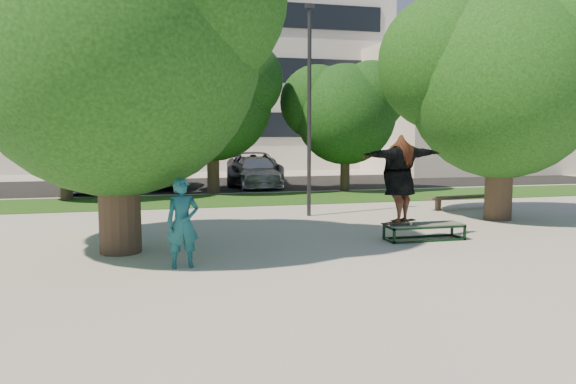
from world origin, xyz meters
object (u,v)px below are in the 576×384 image
object	(u,v)px
car_silver_b	(256,172)
car_dark	(166,171)
tree_left	(110,33)
lamppost	(309,109)
grind_box	(424,232)
car_silver_a	(96,177)
tree_right	(498,74)
car_grey	(254,168)
bench	(464,198)
bystander	(183,223)

from	to	relation	value
car_silver_b	car_dark	bearing A→B (deg)	174.44
tree_left	lamppost	distance (m)	6.70
grind_box	car_silver_a	distance (m)	15.28
tree_right	car_grey	world-z (taller)	tree_right
tree_right	lamppost	xyz separation A→B (m)	(-4.92, 1.92, -0.94)
lamppost	bench	bearing A→B (deg)	2.90
car_silver_a	bystander	bearing A→B (deg)	-75.35
tree_right	grind_box	distance (m)	5.70
lamppost	car_grey	size ratio (longest dim) A/B	1.10
car_grey	car_silver_b	bearing A→B (deg)	-86.92
bench	tree_left	bearing A→B (deg)	-166.88
tree_left	bystander	distance (m)	4.19
car_dark	car_silver_b	bearing A→B (deg)	-2.45
tree_right	grind_box	bearing A→B (deg)	-145.28
car_silver_a	car_dark	world-z (taller)	car_dark
lamppost	car_silver_a	xyz separation A→B (m)	(-6.68, 8.61, -2.51)
lamppost	grind_box	bearing A→B (deg)	-70.70
grind_box	car_silver_b	xyz separation A→B (m)	(-1.23, 13.72, 0.49)
grind_box	car_silver_a	world-z (taller)	car_silver_a
bench	car_silver_a	world-z (taller)	car_silver_a
bystander	car_dark	world-z (taller)	bystander
lamppost	car_dark	xyz separation A→B (m)	(-3.77, 9.98, -2.42)
car_dark	car_grey	distance (m)	4.19
bystander	car_silver_a	world-z (taller)	bystander
car_silver_a	car_dark	distance (m)	3.22
tree_left	tree_right	xyz separation A→B (m)	(10.21, 1.99, -0.33)
grind_box	car_grey	world-z (taller)	car_grey
tree_left	tree_right	size ratio (longest dim) A/B	1.09
tree_right	car_silver_a	distance (m)	16.04
grind_box	bystander	world-z (taller)	bystander
tree_right	car_dark	xyz separation A→B (m)	(-8.69, 11.90, -3.36)
car_grey	lamppost	bearing A→B (deg)	-84.01
car_silver_a	car_dark	size ratio (longest dim) A/B	0.84
lamppost	bystander	world-z (taller)	lamppost
tree_left	car_dark	distance (m)	14.45
lamppost	car_silver_b	distance (m)	9.76
bystander	car_silver_b	bearing A→B (deg)	69.52
bench	car_grey	size ratio (longest dim) A/B	0.50
car_grey	tree_left	bearing A→B (deg)	-103.26
tree_left	car_silver_a	world-z (taller)	tree_left
bystander	car_dark	distance (m)	15.61
bench	car_silver_a	xyz separation A→B (m)	(-11.99, 8.35, 0.29)
tree_left	bench	distance (m)	12.10
lamppost	tree_right	bearing A→B (deg)	-21.28
tree_left	bench	bearing A→B (deg)	21.49
tree_left	bystander	bearing A→B (deg)	-54.01
tree_right	bench	world-z (taller)	tree_right
bystander	car_silver_a	distance (m)	14.49
tree_left	car_dark	bearing A→B (deg)	83.74
bystander	car_dark	xyz separation A→B (m)	(0.27, 15.61, -0.08)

